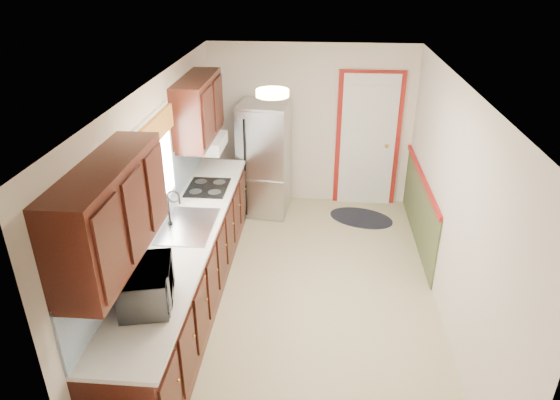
# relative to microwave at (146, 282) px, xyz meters

# --- Properties ---
(room_shell) EXTENTS (3.20, 5.20, 2.52)m
(room_shell) POSITION_rel_microwave_xyz_m (1.20, 1.46, 0.06)
(room_shell) COLOR tan
(room_shell) RESTS_ON ground
(kitchen_run) EXTENTS (0.63, 4.00, 2.20)m
(kitchen_run) POSITION_rel_microwave_xyz_m (-0.04, 1.17, -0.33)
(kitchen_run) COLOR #37130C
(kitchen_run) RESTS_ON ground
(back_wall_trim) EXTENTS (1.12, 2.30, 2.08)m
(back_wall_trim) POSITION_rel_microwave_xyz_m (2.19, 3.67, -0.25)
(back_wall_trim) COLOR maroon
(back_wall_trim) RESTS_ON ground
(ceiling_fixture) EXTENTS (0.30, 0.30, 0.06)m
(ceiling_fixture) POSITION_rel_microwave_xyz_m (0.90, 1.26, 1.22)
(ceiling_fixture) COLOR #FFD88C
(ceiling_fixture) RESTS_ON room_shell
(microwave) EXTENTS (0.45, 0.64, 0.39)m
(microwave) POSITION_rel_microwave_xyz_m (0.00, 0.00, 0.00)
(microwave) COLOR white
(microwave) RESTS_ON kitchen_run
(refrigerator) EXTENTS (0.75, 0.73, 1.65)m
(refrigerator) POSITION_rel_microwave_xyz_m (0.55, 3.51, -0.31)
(refrigerator) COLOR #B7B7BC
(refrigerator) RESTS_ON ground
(rug) EXTENTS (1.08, 0.88, 0.01)m
(rug) POSITION_rel_microwave_xyz_m (1.99, 3.36, -1.13)
(rug) COLOR black
(rug) RESTS_ON ground
(cooktop) EXTENTS (0.48, 0.57, 0.02)m
(cooktop) POSITION_rel_microwave_xyz_m (0.01, 2.21, -0.19)
(cooktop) COLOR black
(cooktop) RESTS_ON kitchen_run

